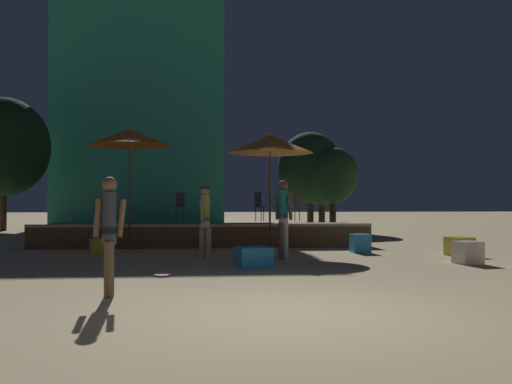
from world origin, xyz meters
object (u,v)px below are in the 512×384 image
(patio_umbrella_0, at_px, (130,137))
(frisbee_disc, at_px, (162,275))
(cube_seat_0, at_px, (360,243))
(bistro_chair_0, at_px, (260,204))
(cube_seat_5, at_px, (101,247))
(person_3, at_px, (283,216))
(background_tree_3, at_px, (333,176))
(cube_seat_2, at_px, (254,257))
(cube_seat_3, at_px, (468,252))
(background_tree_2, at_px, (310,168))
(bistro_chair_2, at_px, (295,204))
(patio_umbrella_1, at_px, (270,144))
(bistro_chair_1, at_px, (179,204))
(person_1, at_px, (109,233))
(cube_seat_4, at_px, (460,246))
(person_0, at_px, (205,219))
(background_tree_0, at_px, (322,175))
(background_tree_1, at_px, (4,147))

(patio_umbrella_0, relative_size, frisbee_disc, 11.96)
(cube_seat_0, bearing_deg, bistro_chair_0, 122.57)
(cube_seat_5, bearing_deg, frisbee_disc, -66.82)
(person_3, bearing_deg, bistro_chair_0, -139.93)
(background_tree_3, bearing_deg, cube_seat_5, -129.40)
(cube_seat_2, distance_m, cube_seat_3, 4.51)
(background_tree_2, bearing_deg, cube_seat_2, -105.37)
(cube_seat_3, distance_m, bistro_chair_2, 6.62)
(cube_seat_0, bearing_deg, patio_umbrella_1, 152.96)
(bistro_chair_1, bearing_deg, person_1, -50.57)
(cube_seat_2, bearing_deg, bistro_chair_2, 73.43)
(person_1, bearing_deg, bistro_chair_2, 150.51)
(patio_umbrella_1, bearing_deg, background_tree_2, 72.91)
(cube_seat_4, bearing_deg, cube_seat_5, 173.34)
(person_0, bearing_deg, cube_seat_2, -34.31)
(cube_seat_3, height_order, frisbee_disc, cube_seat_3)
(bistro_chair_0, bearing_deg, cube_seat_2, 144.57)
(cube_seat_4, distance_m, frisbee_disc, 7.47)
(background_tree_3, bearing_deg, background_tree_0, 110.49)
(person_1, height_order, background_tree_0, background_tree_0)
(cube_seat_2, bearing_deg, cube_seat_3, 3.48)
(patio_umbrella_1, xyz_separation_m, cube_seat_4, (4.29, -2.14, -2.61))
(patio_umbrella_0, distance_m, bistro_chair_2, 5.48)
(frisbee_disc, distance_m, background_tree_0, 15.90)
(cube_seat_0, xyz_separation_m, background_tree_1, (-12.63, 11.72, 3.43))
(background_tree_2, bearing_deg, cube_seat_3, -86.68)
(cube_seat_2, relative_size, person_0, 0.46)
(bistro_chair_2, xyz_separation_m, frisbee_disc, (-3.56, -7.42, -1.20))
(patio_umbrella_1, xyz_separation_m, cube_seat_5, (-4.25, -1.14, -2.64))
(bistro_chair_2, relative_size, background_tree_3, 0.25)
(patio_umbrella_1, distance_m, cube_seat_2, 4.91)
(person_1, xyz_separation_m, background_tree_3, (6.77, 15.81, 1.50))
(person_3, height_order, background_tree_2, background_tree_2)
(background_tree_2, bearing_deg, person_1, -109.66)
(cube_seat_4, xyz_separation_m, cube_seat_5, (-8.54, 1.00, -0.03))
(cube_seat_4, height_order, background_tree_2, background_tree_2)
(patio_umbrella_0, height_order, cube_seat_3, patio_umbrella_0)
(cube_seat_4, bearing_deg, background_tree_0, 94.44)
(patio_umbrella_0, bearing_deg, background_tree_3, 47.97)
(cube_seat_2, xyz_separation_m, cube_seat_4, (5.10, 1.93, 0.02))
(background_tree_2, bearing_deg, bistro_chair_0, -112.38)
(person_3, xyz_separation_m, background_tree_2, (2.93, 12.08, 1.79))
(bistro_chair_2, relative_size, background_tree_2, 0.21)
(cube_seat_4, relative_size, bistro_chair_2, 0.68)
(patio_umbrella_0, distance_m, cube_seat_0, 6.67)
(bistro_chair_2, height_order, frisbee_disc, bistro_chair_2)
(background_tree_0, bearing_deg, cube_seat_0, -96.75)
(cube_seat_5, distance_m, bistro_chair_1, 4.49)
(patio_umbrella_0, distance_m, cube_seat_3, 8.92)
(cube_seat_2, xyz_separation_m, background_tree_3, (4.51, 12.61, 2.17))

